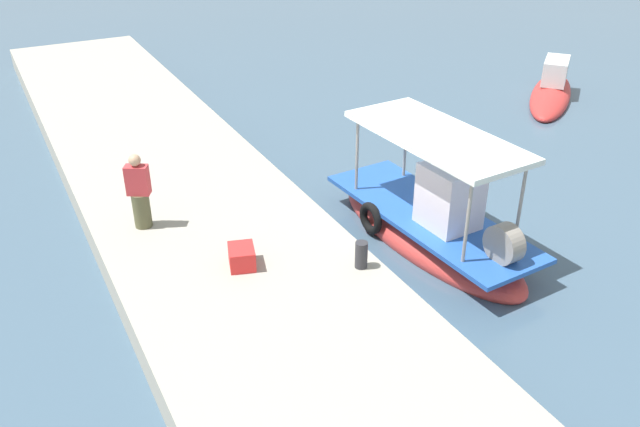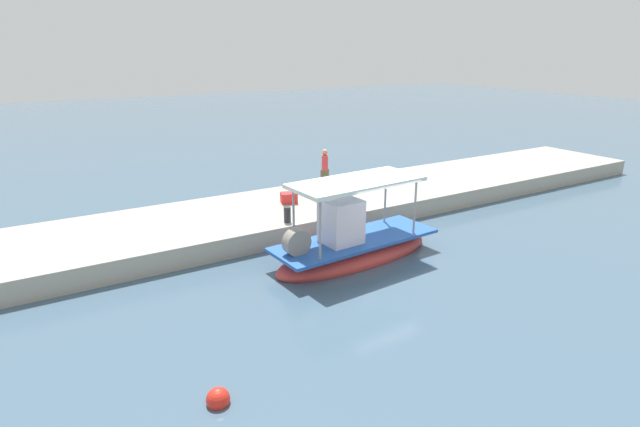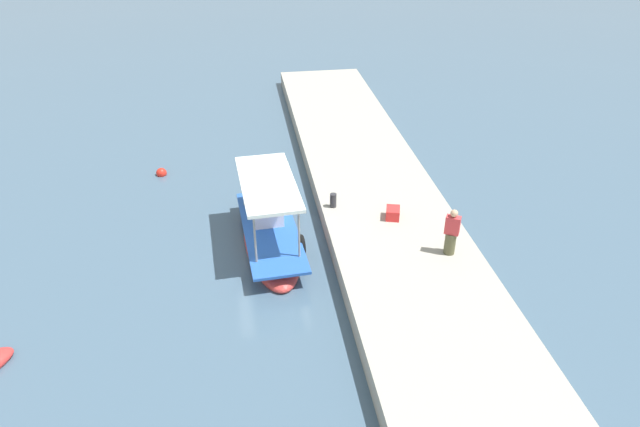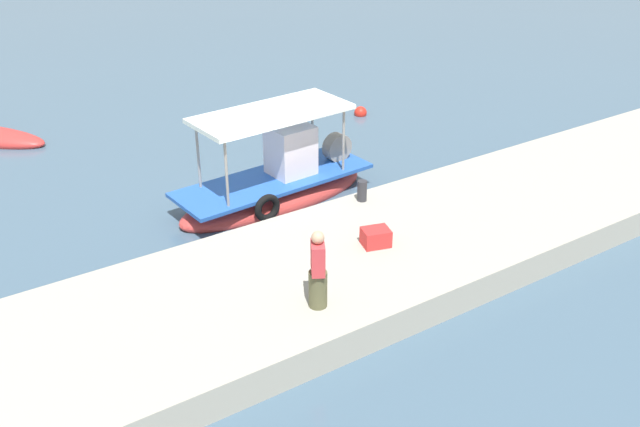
% 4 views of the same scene
% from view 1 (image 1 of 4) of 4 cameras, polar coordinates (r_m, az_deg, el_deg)
% --- Properties ---
extents(ground_plane, '(120.00, 120.00, 0.00)m').
position_cam_1_polar(ground_plane, '(15.44, 8.04, -1.24)').
color(ground_plane, '#415B6F').
extents(dock_quay, '(36.00, 4.72, 0.71)m').
position_cam_1_polar(dock_quay, '(13.47, -7.40, -4.33)').
color(dock_quay, '#A4A091').
rests_on(dock_quay, ground_plane).
extents(main_fishing_boat, '(5.79, 2.22, 2.91)m').
position_cam_1_polar(main_fishing_boat, '(14.71, 9.52, -0.88)').
color(main_fishing_boat, '#C73C37').
rests_on(main_fishing_boat, ground_plane).
extents(fisherman_near_bollard, '(0.49, 0.53, 1.63)m').
position_cam_1_polar(fisherman_near_bollard, '(14.11, -15.20, 1.58)').
color(fisherman_near_bollard, brown).
rests_on(fisherman_near_bollard, dock_quay).
extents(mooring_bollard, '(0.24, 0.24, 0.54)m').
position_cam_1_polar(mooring_bollard, '(12.52, 3.56, -3.55)').
color(mooring_bollard, '#2D2D33').
rests_on(mooring_bollard, dock_quay).
extents(cargo_crate, '(0.71, 0.63, 0.39)m').
position_cam_1_polar(cargo_crate, '(12.66, -6.72, -3.70)').
color(cargo_crate, red).
rests_on(cargo_crate, dock_quay).
extents(moored_boat_near, '(4.32, 4.77, 1.52)m').
position_cam_1_polar(moored_boat_near, '(24.80, 19.22, 9.82)').
color(moored_boat_near, red).
rests_on(moored_boat_near, ground_plane).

